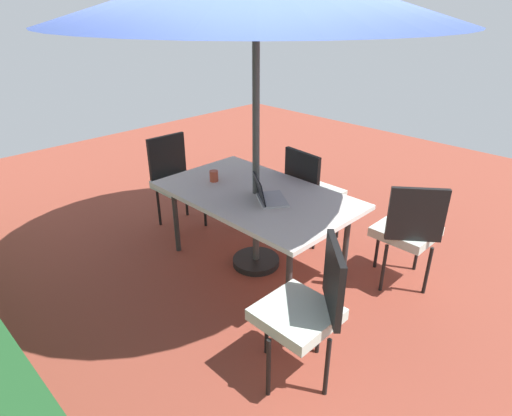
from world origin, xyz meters
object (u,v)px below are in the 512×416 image
dining_table (256,198)px  chair_south (311,190)px  laptop (267,196)px  cup (214,176)px  chair_east (176,177)px  chair_southwest (409,229)px  chair_northwest (307,306)px

dining_table → chair_south: 0.75m
dining_table → laptop: (-0.18, 0.05, 0.10)m
laptop → cup: (0.65, 0.04, 0.00)m
chair_east → laptop: (-1.37, 0.03, 0.23)m
dining_table → chair_southwest: size_ratio=1.79×
chair_south → laptop: chair_south is taller
chair_northwest → cup: 1.75m
chair_east → chair_south: 1.45m
dining_table → chair_northwest: 1.36m
chair_southwest → chair_east: same height
dining_table → laptop: size_ratio=4.35×
laptop → chair_south: bearing=-46.6°
dining_table → chair_northwest: (-1.15, 0.70, -0.13)m
chair_east → cup: (-0.72, 0.06, 0.24)m
cup → chair_south: bearing=-121.8°
chair_east → cup: 0.76m
chair_southwest → laptop: 1.21m
chair_south → dining_table: bearing=92.4°
chair_northwest → cup: (1.62, -0.62, 0.24)m
dining_table → chair_east: 1.20m
chair_south → cup: (0.51, 0.83, 0.24)m
chair_southwest → chair_east: size_ratio=1.00×
chair_northwest → chair_south: 1.82m
dining_table → cup: cup is taller
chair_southwest → cup: (1.59, 0.76, 0.24)m
dining_table → chair_east: bearing=1.0°
chair_northwest → laptop: chair_northwest is taller
chair_northwest → chair_south: (1.11, -1.44, 0.00)m
dining_table → chair_south: size_ratio=1.79×
chair_southwest → cup: 1.78m
laptop → cup: bearing=36.8°
dining_table → chair_southwest: bearing=-148.7°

